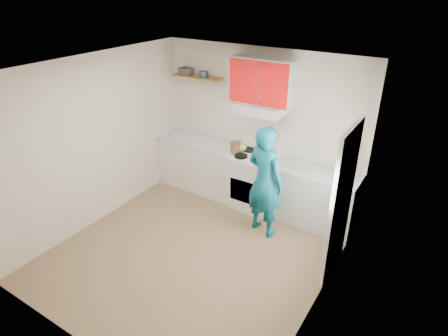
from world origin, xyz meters
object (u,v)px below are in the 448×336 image
Objects in this scene: stove at (254,181)px; person at (265,182)px; kettle at (241,147)px; crock at (236,148)px; tin at (204,74)px.

person is at bearing -50.75° from stove.
person reaches higher than stove.
kettle is 0.11× the size of person.
stove is 0.64m from crock.
person is at bearing -33.22° from crock.
tin is at bearing 171.41° from stove.
tin is 2.15m from person.
crock is (-0.05, -0.09, -0.00)m from kettle.
stove is 0.87m from person.
tin is 1.36m from kettle.
tin is at bearing 161.47° from kettle.
tin reaches higher than kettle.
tin reaches higher than crock.
crock is at bearing -18.38° from person.
stove is 4.48× the size of crock.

